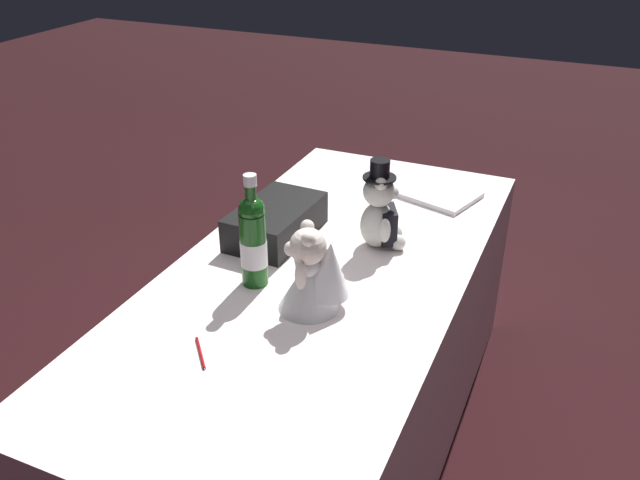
% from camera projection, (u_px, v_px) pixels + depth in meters
% --- Properties ---
extents(ground_plane, '(12.00, 12.00, 0.00)m').
position_uv_depth(ground_plane, '(320.00, 443.00, 2.32)').
color(ground_plane, black).
extents(reception_table, '(1.84, 0.84, 0.70)m').
position_uv_depth(reception_table, '(320.00, 363.00, 2.16)').
color(reception_table, white).
rests_on(reception_table, ground_plane).
extents(teddy_bear_groom, '(0.15, 0.15, 0.29)m').
position_uv_depth(teddy_bear_groom, '(381.00, 213.00, 2.07)').
color(teddy_bear_groom, silver).
rests_on(teddy_bear_groom, reception_table).
extents(teddy_bear_bride, '(0.19, 0.22, 0.25)m').
position_uv_depth(teddy_bear_bride, '(314.00, 273.00, 1.76)').
color(teddy_bear_bride, white).
rests_on(teddy_bear_bride, reception_table).
extents(champagne_bottle, '(0.08, 0.08, 0.34)m').
position_uv_depth(champagne_bottle, '(253.00, 240.00, 1.86)').
color(champagne_bottle, '#134713').
rests_on(champagne_bottle, reception_table).
extents(signing_pen, '(0.10, 0.09, 0.01)m').
position_uv_depth(signing_pen, '(201.00, 354.00, 1.63)').
color(signing_pen, maroon).
rests_on(signing_pen, reception_table).
extents(gift_case_black, '(0.35, 0.22, 0.11)m').
position_uv_depth(gift_case_black, '(276.00, 221.00, 2.14)').
color(gift_case_black, black).
rests_on(gift_case_black, reception_table).
extents(guestbook, '(0.28, 0.33, 0.02)m').
position_uv_depth(guestbook, '(436.00, 194.00, 2.44)').
color(guestbook, white).
rests_on(guestbook, reception_table).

